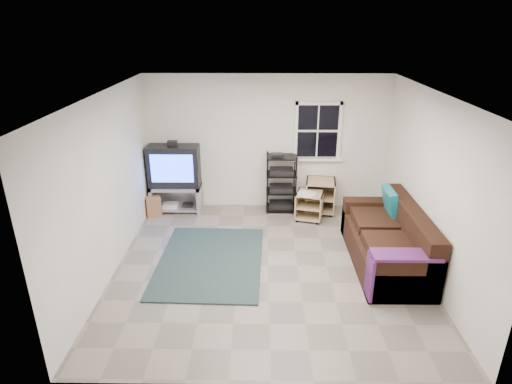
{
  "coord_description": "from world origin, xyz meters",
  "views": [
    {
      "loc": [
        -0.11,
        -5.65,
        3.52
      ],
      "look_at": [
        -0.19,
        0.4,
        1.06
      ],
      "focal_mm": 30.0,
      "sensor_mm": 36.0,
      "label": 1
    }
  ],
  "objects_px": {
    "side_table_left": "(320,194)",
    "side_table_right": "(309,203)",
    "tv_unit": "(175,173)",
    "sofa": "(389,243)",
    "av_rack": "(281,186)"
  },
  "relations": [
    {
      "from": "side_table_left",
      "to": "sofa",
      "type": "bearing_deg",
      "value": -67.46
    },
    {
      "from": "tv_unit",
      "to": "sofa",
      "type": "relative_size",
      "value": 0.65
    },
    {
      "from": "side_table_left",
      "to": "side_table_right",
      "type": "xyz_separation_m",
      "value": [
        -0.24,
        -0.35,
        -0.04
      ]
    },
    {
      "from": "side_table_right",
      "to": "sofa",
      "type": "bearing_deg",
      "value": -56.48
    },
    {
      "from": "tv_unit",
      "to": "sofa",
      "type": "height_order",
      "value": "tv_unit"
    },
    {
      "from": "side_table_left",
      "to": "av_rack",
      "type": "bearing_deg",
      "value": 178.38
    },
    {
      "from": "tv_unit",
      "to": "side_table_left",
      "type": "height_order",
      "value": "tv_unit"
    },
    {
      "from": "side_table_left",
      "to": "side_table_right",
      "type": "bearing_deg",
      "value": -124.54
    },
    {
      "from": "tv_unit",
      "to": "sofa",
      "type": "bearing_deg",
      "value": -27.96
    },
    {
      "from": "tv_unit",
      "to": "sofa",
      "type": "xyz_separation_m",
      "value": [
        3.61,
        -1.91,
        -0.43
      ]
    },
    {
      "from": "av_rack",
      "to": "side_table_left",
      "type": "bearing_deg",
      "value": -1.62
    },
    {
      "from": "tv_unit",
      "to": "side_table_left",
      "type": "distance_m",
      "value": 2.84
    },
    {
      "from": "tv_unit",
      "to": "side_table_right",
      "type": "relative_size",
      "value": 2.42
    },
    {
      "from": "tv_unit",
      "to": "side_table_right",
      "type": "bearing_deg",
      "value": -7.57
    },
    {
      "from": "tv_unit",
      "to": "av_rack",
      "type": "relative_size",
      "value": 1.23
    }
  ]
}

